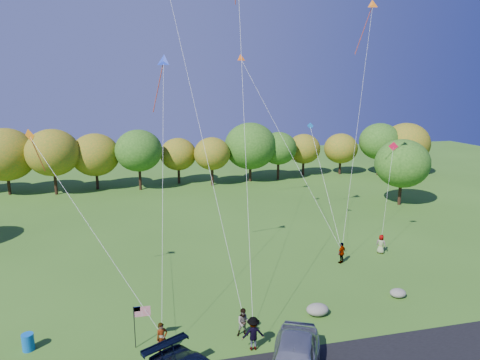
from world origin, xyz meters
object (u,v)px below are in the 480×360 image
(flyer_a, at_px, (162,338))
(flyer_e, at_px, (381,244))
(trash_barrel, at_px, (28,342))
(flyer_c, at_px, (253,333))
(flyer_d, at_px, (342,253))
(flyer_b, at_px, (244,322))

(flyer_a, distance_m, flyer_e, 20.14)
(flyer_e, bearing_deg, trash_barrel, 62.13)
(flyer_c, xyz_separation_m, flyer_d, (9.41, 8.95, -0.07))
(flyer_b, bearing_deg, flyer_c, -74.94)
(trash_barrel, bearing_deg, flyer_c, -13.15)
(flyer_d, relative_size, trash_barrel, 1.85)
(flyer_a, xyz_separation_m, flyer_e, (17.91, 9.21, -0.04))
(flyer_a, xyz_separation_m, flyer_c, (4.54, -0.78, 0.07))
(flyer_b, distance_m, flyer_d, 12.28)
(flyer_b, distance_m, flyer_e, 16.11)
(flyer_c, xyz_separation_m, flyer_e, (13.37, 9.99, -0.11))
(flyer_a, height_order, flyer_e, flyer_a)
(flyer_a, height_order, trash_barrel, flyer_a)
(flyer_c, distance_m, trash_barrel, 11.48)
(flyer_b, height_order, flyer_e, flyer_b)
(flyer_c, distance_m, flyer_e, 16.69)
(flyer_a, relative_size, flyer_e, 1.06)
(flyer_c, height_order, flyer_e, flyer_c)
(flyer_a, bearing_deg, flyer_b, -14.41)
(flyer_a, distance_m, flyer_d, 16.16)
(flyer_b, height_order, flyer_c, flyer_c)
(flyer_a, distance_m, flyer_b, 4.39)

